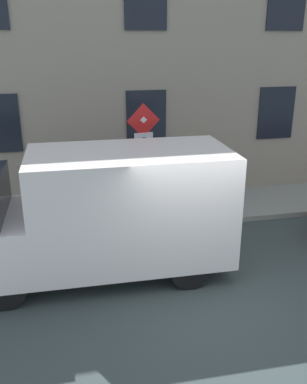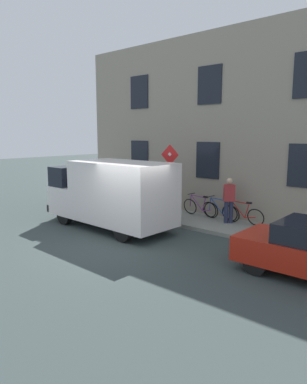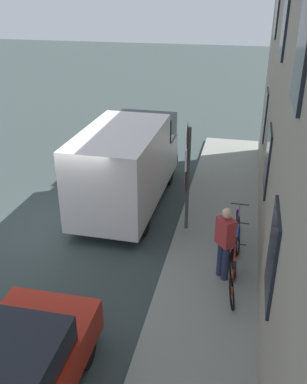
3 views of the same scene
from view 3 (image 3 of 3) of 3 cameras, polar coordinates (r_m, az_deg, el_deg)
name	(u,v)px [view 3 (image 3 of 3)]	position (r m, az deg, el deg)	size (l,w,h in m)	color
ground_plane	(78,229)	(11.91, -9.96, -4.83)	(80.00, 80.00, 0.00)	#343F3E
sidewalk_slab	(215,242)	(11.12, 8.18, -6.66)	(2.14, 16.08, 0.14)	gray
building_facade	(293,103)	(9.70, 18.09, 11.20)	(0.75, 14.08, 7.50)	gray
sign_post_stacked	(186,166)	(10.74, 4.41, 3.51)	(0.17, 0.56, 2.83)	#474C47
delivery_van	(127,163)	(12.45, -3.54, 3.83)	(2.08, 5.36, 2.50)	white
bicycle_red	(233,276)	(9.27, 10.52, -10.97)	(0.46, 1.71, 0.89)	black
bicycle_blue	(235,252)	(10.05, 10.81, -7.79)	(0.46, 1.72, 0.89)	black
bicycle_purple	(237,231)	(10.85, 11.04, -5.07)	(0.46, 1.71, 0.89)	black
pedestrian	(225,241)	(9.33, 9.48, -6.46)	(0.46, 0.47, 1.72)	#262B47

